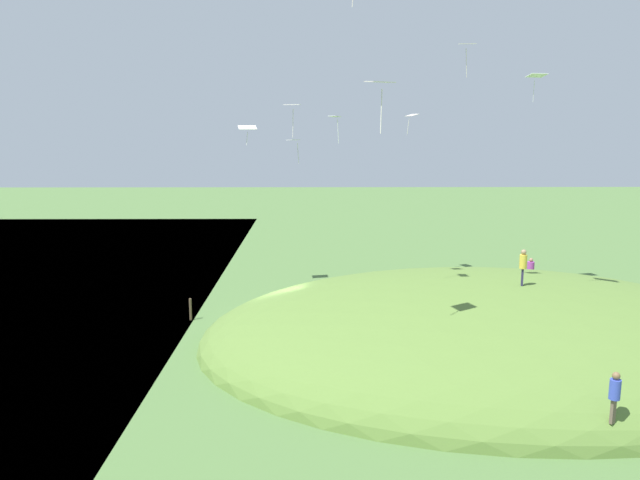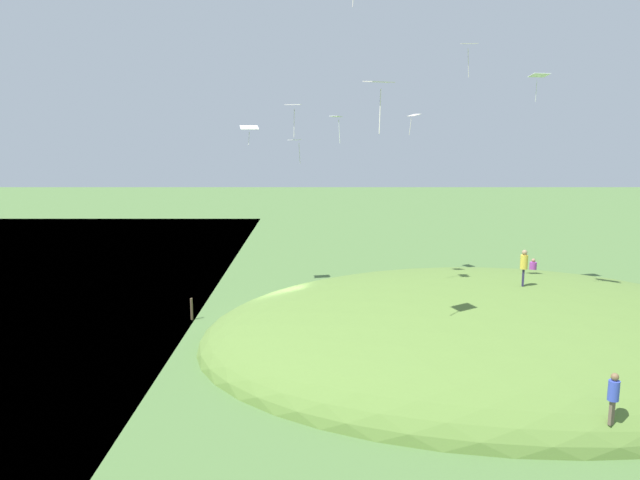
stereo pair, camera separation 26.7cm
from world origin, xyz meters
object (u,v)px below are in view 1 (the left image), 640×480
Objects in this scene: kite_9 at (537,76)px; mooring_post at (190,309)px; person_with_child at (531,268)px; kite_1 at (412,116)px; kite_14 at (294,142)px; person_on_hilltop at (523,263)px; kite_2 at (292,107)px; kite_0 at (380,85)px; kite_5 at (247,128)px; person_near_shore at (615,391)px; kite_3 at (467,46)px; kite_12 at (335,119)px.

mooring_post is (-21.14, -6.52, -13.33)m from kite_9.
person_with_child is 1.19× the size of kite_1.
kite_9 is at bearing 10.81° from kite_14.
person_on_hilltop is 14.94m from kite_2.
kite_5 is at bearing 111.37° from kite_0.
kite_14 is at bearing 89.55° from kite_2.
person_with_child is 20.84m from kite_5.
kite_0 is 12.28m from kite_2.
kite_3 reaches higher than person_near_shore.
mooring_post is at bearing 132.74° from kite_0.
kite_12 is at bearing 95.34° from kite_0.
kite_14 is (3.13, -3.51, -0.80)m from kite_5.
kite_3 reaches higher than kite_12.
kite_3 reaches higher than person_with_child.
person_on_hilltop is 15.01m from kite_9.
mooring_post is (-2.68, -7.11, -10.10)m from kite_5.
kite_1 is 0.93× the size of kite_12.
kite_2 is 1.27× the size of kite_14.
mooring_post is at bearing -162.84° from kite_3.
kite_3 is at bearing 23.91° from person_on_hilltop.
person_near_shore is at bearing -163.66° from person_on_hilltop.
person_with_child is 1.20× the size of kite_14.
kite_14 reaches higher than person_near_shore.
person_near_shore is 21.56m from kite_12.
mooring_post is at bearing -165.83° from kite_2.
kite_1 is at bearing 47.87° from kite_2.
person_on_hilltop is 1.38× the size of kite_5.
person_on_hilltop is 1.00× the size of person_near_shore.
mooring_post is (-17.00, 14.59, -1.51)m from person_near_shore.
mooring_post is (-17.27, 4.23, -3.61)m from person_on_hilltop.
kite_9 reaches higher than person_on_hilltop.
person_with_child is 22.92m from kite_0.
kite_0 reaches higher than person_with_child.
person_on_hilltop is 18.15m from mooring_post.
person_with_child is 17.85m from kite_14.
kite_12 reaches higher than person_on_hilltop.
kite_9 is (7.27, -3.87, 2.41)m from kite_1.
person_on_hilltop is 19.59m from kite_5.
kite_3 is at bearing -65.79° from kite_1.
kite_9 is at bearing -136.51° from person_near_shore.
kite_5 is at bearing 131.67° from kite_14.
person_with_child is 0.90× the size of kite_0.
kite_5 is 1.05× the size of mooring_post.
kite_5 is (-14.60, 11.34, 6.50)m from person_on_hilltop.
kite_9 is at bearing 17.14° from kite_3.
kite_14 reaches higher than person_on_hilltop.
kite_3 reaches higher than kite_2.
person_near_shore reaches higher than mooring_post.
kite_9 is at bearing -177.94° from person_with_child.
kite_14 is 1.16× the size of mooring_post.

